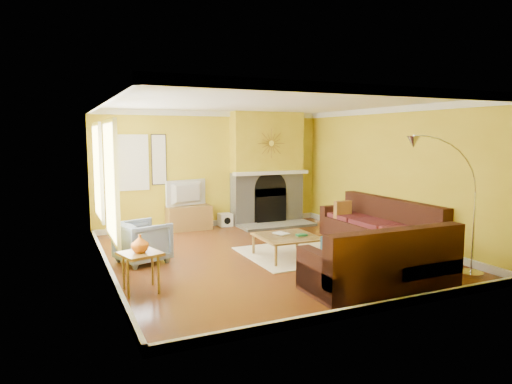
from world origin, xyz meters
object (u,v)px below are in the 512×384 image
side_table (141,272)px  armchair (143,242)px  sectional_sofa (346,233)px  media_console (189,218)px  coffee_table (287,246)px  arc_lamp (447,210)px

side_table → armchair: bearing=78.5°
sectional_sofa → media_console: (-1.83, 3.50, -0.17)m
coffee_table → arc_lamp: bearing=-54.5°
armchair → sectional_sofa: bearing=-128.0°
sectional_sofa → media_console: bearing=117.5°
sectional_sofa → media_console: size_ratio=3.87×
media_console → armchair: armchair is taller
media_console → sectional_sofa: bearing=-62.5°
sectional_sofa → coffee_table: size_ratio=3.87×
armchair → side_table: 1.49m
sectional_sofa → arc_lamp: (0.58, -1.63, 0.61)m
coffee_table → media_console: media_console is taller
coffee_table → armchair: 2.48m
side_table → arc_lamp: arc_lamp is taller
armchair → side_table: (-0.30, -1.46, -0.08)m
sectional_sofa → side_table: bearing=-175.5°
sectional_sofa → side_table: size_ratio=7.04×
coffee_table → arc_lamp: 2.71m
media_console → coffee_table: bearing=-73.3°
coffee_table → side_table: bearing=-164.5°
media_console → arc_lamp: bearing=-64.9°
armchair → media_console: bearing=-50.5°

